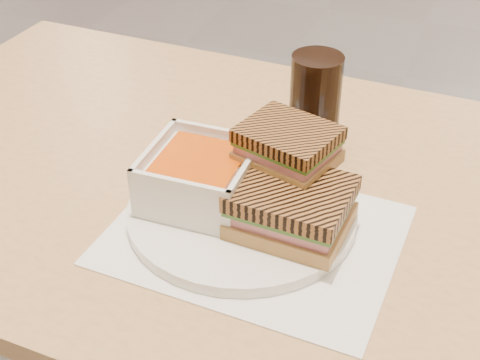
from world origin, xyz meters
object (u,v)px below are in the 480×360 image
(plate, at_px, (242,212))
(soup_bowl, at_px, (200,178))
(main_table, at_px, (251,246))
(cola_glass, at_px, (315,107))
(panini_lower, at_px, (291,207))

(plate, bearing_deg, soup_bowl, -179.42)
(main_table, distance_m, soup_bowl, 0.18)
(main_table, height_order, cola_glass, cola_glass)
(main_table, relative_size, cola_glass, 8.26)
(main_table, height_order, soup_bowl, soup_bowl)
(soup_bowl, bearing_deg, plate, 0.58)
(plate, xyz_separation_m, panini_lower, (0.07, -0.02, 0.04))
(panini_lower, height_order, cola_glass, cola_glass)
(soup_bowl, distance_m, cola_glass, 0.20)
(main_table, xyz_separation_m, soup_bowl, (-0.04, -0.08, 0.16))
(main_table, relative_size, plate, 4.33)
(plate, xyz_separation_m, soup_bowl, (-0.05, -0.00, 0.04))
(soup_bowl, bearing_deg, panini_lower, -7.39)
(plate, bearing_deg, cola_glass, 76.45)
(main_table, distance_m, plate, 0.15)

